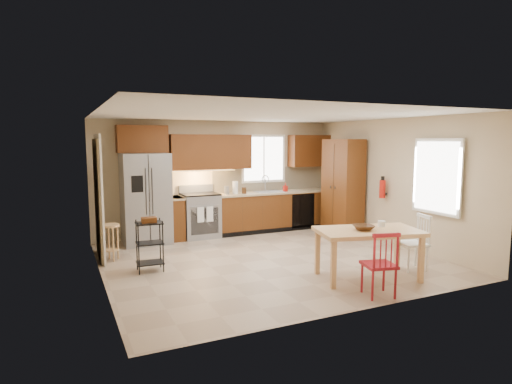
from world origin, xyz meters
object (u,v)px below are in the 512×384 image
at_px(refrigerator, 146,199).
at_px(range_stove, 200,216).
at_px(pantry, 343,187).
at_px(table_jar, 381,225).
at_px(bar_stool, 111,242).
at_px(fire_extinguisher, 382,189).
at_px(dining_table, 368,254).
at_px(chair_white, 413,243).
at_px(utility_cart, 150,246).
at_px(soap_bottle, 285,187).
at_px(chair_red, 379,264).
at_px(table_bowl, 363,230).

distance_m(refrigerator, range_stove, 1.24).
height_order(refrigerator, pantry, pantry).
height_order(table_jar, bar_stool, table_jar).
bearing_deg(fire_extinguisher, dining_table, -135.74).
distance_m(dining_table, table_jar, 0.53).
bearing_deg(chair_white, bar_stool, 73.20).
xyz_separation_m(pantry, bar_stool, (-4.93, -0.08, -0.73)).
bearing_deg(utility_cart, refrigerator, 84.00).
bearing_deg(soap_bottle, utility_cart, -151.42).
relative_size(dining_table, utility_cart, 1.83).
height_order(range_stove, dining_table, range_stove).
distance_m(dining_table, utility_cart, 3.39).
relative_size(range_stove, table_jar, 7.41).
relative_size(fire_extinguisher, bar_stool, 0.57).
distance_m(fire_extinguisher, chair_white, 1.94).
xyz_separation_m(table_jar, bar_stool, (-3.72, 2.56, -0.46)).
bearing_deg(range_stove, pantry, -18.29).
bearing_deg(pantry, dining_table, -119.27).
bearing_deg(fire_extinguisher, bar_stool, 169.34).
distance_m(refrigerator, soap_bottle, 3.18).
height_order(fire_extinguisher, bar_stool, fire_extinguisher).
distance_m(pantry, chair_red, 3.93).
bearing_deg(fire_extinguisher, soap_bottle, 120.53).
height_order(pantry, chair_white, pantry).
bearing_deg(dining_table, range_stove, 125.34).
bearing_deg(table_bowl, soap_bottle, 79.41).
relative_size(chair_white, utility_cart, 1.07).
xyz_separation_m(dining_table, table_jar, (0.33, 0.09, 0.40)).
xyz_separation_m(table_jar, utility_cart, (-3.23, 1.65, -0.36)).
distance_m(soap_bottle, fire_extinguisher, 2.27).
relative_size(fire_extinguisher, chair_white, 0.41).
bearing_deg(bar_stool, table_bowl, -63.62).
xyz_separation_m(refrigerator, chair_white, (3.54, -3.62, -0.47)).
relative_size(chair_red, utility_cart, 1.07).
height_order(refrigerator, chair_white, refrigerator).
xyz_separation_m(soap_bottle, table_bowl, (-0.68, -3.64, -0.25)).
distance_m(chair_white, utility_cart, 4.21).
relative_size(fire_extinguisher, chair_red, 0.41).
xyz_separation_m(range_stove, table_jar, (1.77, -3.63, 0.31)).
bearing_deg(pantry, range_stove, 161.71).
distance_m(chair_red, bar_stool, 4.50).
height_order(range_stove, pantry, pantry).
distance_m(fire_extinguisher, table_jar, 2.16).
height_order(range_stove, soap_bottle, soap_bottle).
relative_size(range_stove, table_bowl, 3.02).
bearing_deg(fire_extinguisher, range_stove, 147.38).
bearing_deg(chair_red, range_stove, 118.20).
xyz_separation_m(table_bowl, utility_cart, (-2.81, 1.74, -0.33)).
bearing_deg(range_stove, fire_extinguisher, -32.62).
height_order(refrigerator, soap_bottle, refrigerator).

